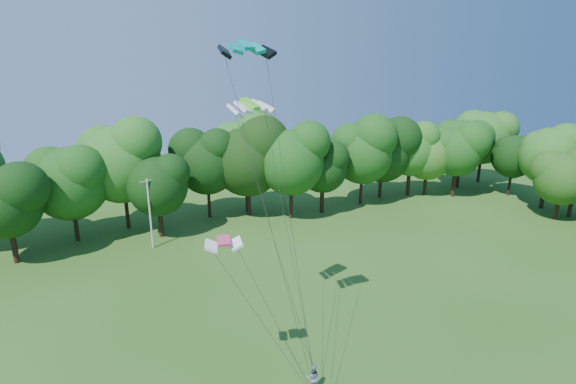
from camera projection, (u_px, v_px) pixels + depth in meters
name	position (u px, v px, depth m)	size (l,w,h in m)	color
utility_pole	(150.00, 213.00, 45.45)	(1.38, 0.68, 7.40)	silver
kite_flyer_right	(313.00, 377.00, 26.48)	(0.81, 0.63, 1.67)	#8696BA
kite_teal	(245.00, 45.00, 23.35)	(2.96, 1.45, 0.59)	#048E87
kite_green	(250.00, 104.00, 28.09)	(3.29, 2.39, 0.70)	#54E722
kite_pink	(224.00, 241.00, 24.14)	(2.18, 1.34, 0.33)	#CD3963
tree_back_center	(247.00, 147.00, 53.89)	(9.54, 9.54, 13.88)	black
tree_back_east	(428.00, 148.00, 62.56)	(7.57, 7.57, 11.01)	#302213
tree_flank_east	(564.00, 170.00, 52.95)	(6.87, 6.87, 9.99)	#362115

